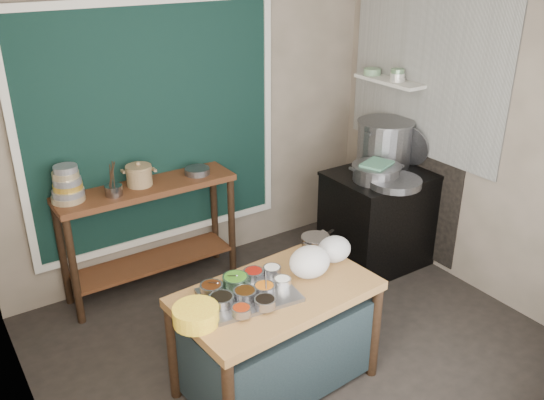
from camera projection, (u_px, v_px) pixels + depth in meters
floor at (292, 343)px, 4.30m from camera, size 3.50×3.00×0.02m
back_wall at (192, 114)px, 4.87m from camera, size 3.50×0.02×2.80m
left_wall at (5, 238)px, 2.83m from camera, size 0.02×3.00×2.80m
right_wall at (474, 123)px, 4.60m from camera, size 0.02×3.00×2.80m
curtain_panel at (155, 127)px, 4.68m from camera, size 2.10×0.02×1.90m
curtain_frame at (156, 127)px, 4.67m from camera, size 2.22×0.03×2.02m
tile_panel at (426, 56)px, 4.82m from camera, size 0.02×1.70×1.70m
soot_patch at (405, 179)px, 5.37m from camera, size 0.01×1.30×1.30m
wall_shelf at (389, 81)px, 5.10m from camera, size 0.22×0.70×0.03m
prep_table at (276, 339)px, 3.74m from camera, size 1.30×0.81×0.75m
back_counter at (151, 238)px, 4.79m from camera, size 1.45×0.40×0.95m
stove_block at (379, 220)px, 5.22m from camera, size 0.90×0.68×0.85m
stove_top at (383, 175)px, 5.03m from camera, size 0.92×0.69×0.03m
condiment_tray at (249, 295)px, 3.51m from camera, size 0.61×0.46×0.03m
condiment_bowls at (245, 289)px, 3.49m from camera, size 0.57×0.44×0.07m
yellow_basin at (196, 315)px, 3.25m from camera, size 0.34×0.34×0.10m
saucepan at (315, 244)px, 4.01m from camera, size 0.27×0.27×0.11m
plastic_bag_a at (310, 262)px, 3.69m from camera, size 0.29×0.25×0.21m
plastic_bag_b at (334, 249)px, 3.87m from camera, size 0.24×0.21×0.18m
bowl_stack at (67, 186)px, 4.28m from camera, size 0.25×0.25×0.28m
utensil_cup at (114, 190)px, 4.40m from camera, size 0.16×0.16×0.08m
ceramic_crock at (139, 177)px, 4.57m from camera, size 0.29×0.29×0.15m
wide_bowl at (197, 171)px, 4.81m from camera, size 0.23×0.23×0.05m
stock_pot at (384, 143)px, 5.15m from camera, size 0.61×0.61×0.41m
pot_lid at (409, 146)px, 5.12m from camera, size 0.19×0.40×0.38m
steamer at (376, 173)px, 4.85m from camera, size 0.56×0.56×0.14m
green_cloth at (377, 164)px, 4.82m from camera, size 0.31×0.28×0.02m
shallow_pan at (395, 182)px, 4.76m from camera, size 0.59×0.59×0.06m
shelf_bowl_stack at (398, 75)px, 5.00m from camera, size 0.13×0.13×0.11m
shelf_bowl_green at (372, 72)px, 5.26m from camera, size 0.18×0.18×0.06m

